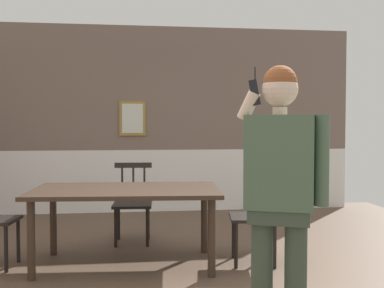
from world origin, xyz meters
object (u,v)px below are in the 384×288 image
Objects in this scene: chair_by_doorway at (133,203)px; person_figure at (280,181)px; dining_table at (126,197)px; chair_near_window at (257,215)px.

person_figure reaches higher than chair_by_doorway.
chair_by_doorway is at bearing 85.83° from dining_table.
chair_near_window is 1.08× the size of chair_by_doorway.
chair_near_window is at bearing -78.44° from person_figure.
dining_table is 1.07× the size of person_figure.
person_figure is (0.91, -2.60, 0.55)m from chair_by_doorway.
chair_by_doorway is at bearing -48.64° from person_figure.
person_figure is at bearing 178.24° from chair_near_window.
dining_table is 1.29m from chair_near_window.
person_figure reaches higher than chair_near_window.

